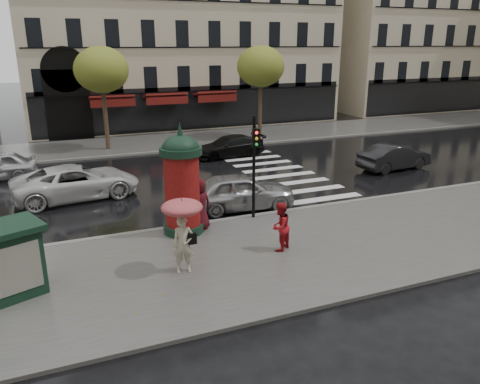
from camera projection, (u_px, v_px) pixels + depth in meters
name	position (u px, v px, depth m)	size (l,w,h in m)	color
ground	(237.00, 255.00, 15.79)	(160.00, 160.00, 0.00)	black
near_sidewalk	(243.00, 259.00, 15.34)	(90.00, 7.00, 0.12)	#474744
far_sidewalk	(136.00, 144.00, 32.53)	(90.00, 6.00, 0.12)	#474744
near_kerb	(209.00, 223.00, 18.42)	(90.00, 0.25, 0.14)	slate
far_kerb	(145.00, 153.00, 29.88)	(90.00, 0.25, 0.14)	slate
zebra_crossing	(273.00, 169.00, 26.41)	(3.60, 11.75, 0.01)	silver
tree_far_left	(101.00, 70.00, 29.37)	(3.40, 3.40, 6.64)	#38281C
tree_far_right	(261.00, 67.00, 33.31)	(3.40, 3.40, 6.64)	#38281C
woman_umbrella	(183.00, 224.00, 13.93)	(1.24, 1.24, 2.39)	#BCB79B
woman_red	(280.00, 227.00, 15.66)	(0.82, 0.64, 1.68)	#B0151C
man_burgundy	(199.00, 204.00, 17.37)	(0.97, 0.63, 1.99)	#420D14
morris_column	(182.00, 181.00, 16.85)	(1.52, 1.52, 4.10)	black
traffic_light	(255.00, 158.00, 18.05)	(0.28, 0.39, 4.09)	black
newsstand	(11.00, 259.00, 12.81)	(2.12, 1.97, 2.07)	black
car_silver	(240.00, 191.00, 19.90)	(1.87, 4.65, 1.58)	#A0A0A4
car_darkgrey	(394.00, 157.00, 26.20)	(1.52, 4.35, 1.43)	black
car_white	(77.00, 182.00, 21.30)	(2.57, 5.57, 1.55)	silver
car_black	(229.00, 146.00, 29.15)	(1.82, 4.49, 1.30)	black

